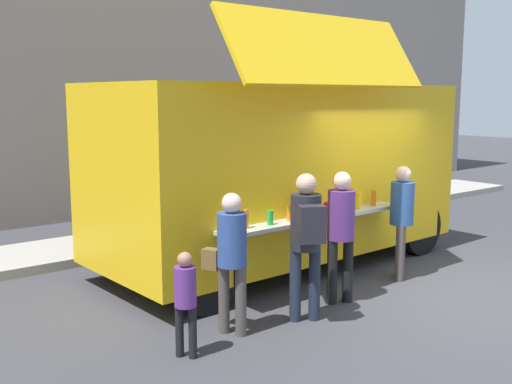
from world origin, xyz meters
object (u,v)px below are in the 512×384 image
customer_mid_with_backpack (306,232)px  customer_rear_waiting (231,251)px  trash_bin (334,196)px  child_near_queue (185,295)px  customer_front_ordering (341,225)px  customer_extra_browsing (402,212)px  food_truck_main (281,168)px

customer_mid_with_backpack → customer_rear_waiting: 0.96m
trash_bin → customer_rear_waiting: size_ratio=0.55×
trash_bin → child_near_queue: size_ratio=0.80×
customer_front_ordering → customer_mid_with_backpack: 0.84m
customer_front_ordering → customer_extra_browsing: size_ratio=1.03×
food_truck_main → customer_mid_with_backpack: bearing=-125.7°
customer_mid_with_backpack → child_near_queue: 1.71m
customer_rear_waiting → customer_extra_browsing: size_ratio=0.97×
customer_extra_browsing → customer_front_ordering: bearing=61.7°
customer_front_ordering → child_near_queue: size_ratio=1.54×
customer_front_ordering → customer_extra_browsing: (1.47, 0.18, -0.03)m
customer_front_ordering → trash_bin: bearing=-26.0°
trash_bin → customer_mid_with_backpack: size_ratio=0.50×
customer_extra_browsing → child_near_queue: customer_extra_browsing is taller
food_truck_main → customer_rear_waiting: size_ratio=3.64×
trash_bin → customer_rear_waiting: 7.28m
trash_bin → food_truck_main: bearing=-147.1°
food_truck_main → child_near_queue: size_ratio=5.29×
customer_rear_waiting → child_near_queue: bearing=170.2°
customer_mid_with_backpack → child_near_queue: size_ratio=1.59×
customer_rear_waiting → child_near_queue: (-0.74, -0.22, -0.30)m
customer_mid_with_backpack → customer_extra_browsing: size_ratio=1.07×
customer_mid_with_backpack → customer_rear_waiting: customer_mid_with_backpack is taller
customer_rear_waiting → customer_extra_browsing: 3.20m
customer_front_ordering → customer_rear_waiting: (-1.73, 0.03, -0.07)m
trash_bin → customer_extra_browsing: bearing=-124.2°
trash_bin → child_near_queue: (-6.68, -4.40, 0.22)m
customer_rear_waiting → customer_extra_browsing: customer_extra_browsing is taller
customer_rear_waiting → food_truck_main: bearing=12.2°
customer_front_ordering → customer_mid_with_backpack: (-0.81, -0.21, 0.06)m
child_near_queue → food_truck_main: bearing=-0.3°
customer_rear_waiting → child_near_queue: size_ratio=1.45×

